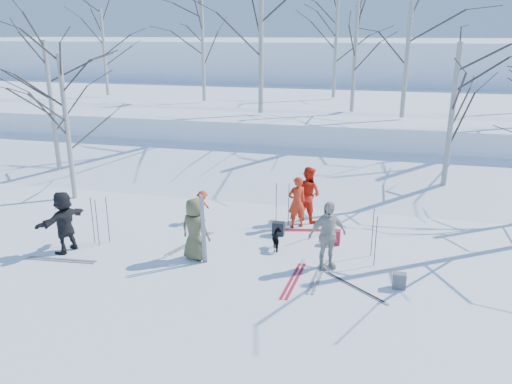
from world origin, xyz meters
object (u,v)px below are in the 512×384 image
(skier_olive_center, at_px, (195,229))
(dog, at_px, (278,240))
(skier_red_seated, at_px, (203,206))
(skier_cream_east, at_px, (327,235))
(skier_redor_behind, at_px, (308,194))
(backpack_red, at_px, (334,237))
(backpack_dark, at_px, (278,229))
(backpack_grey, at_px, (399,281))
(skier_grey_west, at_px, (64,222))
(skier_red_north, at_px, (297,202))

(skier_olive_center, distance_m, dog, 2.32)
(skier_red_seated, xyz_separation_m, skier_cream_east, (4.10, -2.29, 0.38))
(skier_red_seated, bearing_deg, skier_redor_behind, -63.28)
(backpack_red, height_order, backpack_dark, backpack_red)
(backpack_red, bearing_deg, backpack_grey, -52.24)
(skier_olive_center, xyz_separation_m, skier_cream_east, (3.39, 0.29, 0.05))
(skier_cream_east, distance_m, dog, 1.73)
(skier_redor_behind, xyz_separation_m, skier_cream_east, (0.93, -3.22, 0.01))
(skier_olive_center, height_order, skier_grey_west, skier_grey_west)
(skier_red_north, distance_m, backpack_dark, 1.05)
(skier_cream_east, relative_size, backpack_dark, 4.41)
(skier_red_seated, relative_size, backpack_dark, 2.53)
(skier_cream_east, bearing_deg, dog, 116.45)
(skier_red_seated, distance_m, skier_cream_east, 4.71)
(skier_cream_east, distance_m, backpack_dark, 2.49)
(backpack_red, relative_size, backpack_grey, 1.11)
(skier_red_seated, height_order, skier_grey_west, skier_grey_west)
(skier_cream_east, bearing_deg, backpack_dark, 97.32)
(skier_grey_west, height_order, backpack_grey, skier_grey_west)
(skier_cream_east, xyz_separation_m, backpack_dark, (-1.59, 1.79, -0.68))
(skier_red_seated, height_order, backpack_red, skier_red_seated)
(skier_red_north, height_order, dog, skier_red_north)
(skier_grey_west, bearing_deg, backpack_red, 121.82)
(skier_olive_center, distance_m, skier_grey_west, 3.58)
(skier_redor_behind, distance_m, skier_red_seated, 3.32)
(dog, bearing_deg, skier_cream_east, 131.31)
(skier_red_seated, bearing_deg, dog, -108.70)
(skier_olive_center, relative_size, skier_grey_west, 0.98)
(skier_red_seated, bearing_deg, backpack_dark, -90.79)
(dog, xyz_separation_m, backpack_red, (1.48, 0.73, -0.06))
(skier_redor_behind, height_order, backpack_dark, skier_redor_behind)
(dog, bearing_deg, skier_olive_center, 9.35)
(skier_grey_west, bearing_deg, dog, 119.27)
(skier_cream_east, relative_size, backpack_red, 4.20)
(skier_cream_east, xyz_separation_m, skier_grey_west, (-6.94, -0.69, -0.03))
(skier_red_seated, bearing_deg, skier_grey_west, 146.68)
(skier_redor_behind, xyz_separation_m, backpack_grey, (2.70, -3.89, -0.68))
(skier_redor_behind, xyz_separation_m, dog, (-0.48, -2.43, -0.60))
(skier_red_north, distance_m, backpack_red, 1.72)
(skier_red_north, xyz_separation_m, backpack_grey, (2.95, -3.22, -0.61))
(skier_red_north, xyz_separation_m, dog, (-0.23, -1.76, -0.52))
(skier_red_north, distance_m, backpack_grey, 4.42)
(backpack_dark, bearing_deg, skier_cream_east, -48.48)
(backpack_grey, height_order, backpack_dark, backpack_dark)
(skier_olive_center, height_order, dog, skier_olive_center)
(skier_red_north, relative_size, skier_red_seated, 1.58)
(skier_red_north, bearing_deg, skier_red_seated, -29.39)
(skier_red_north, distance_m, skier_cream_east, 2.82)
(skier_red_seated, relative_size, backpack_grey, 2.66)
(skier_red_north, bearing_deg, backpack_red, 106.13)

